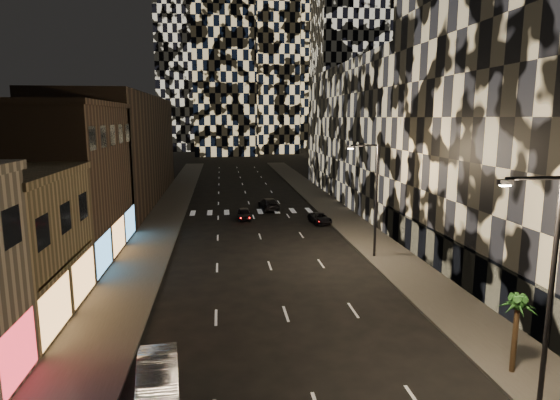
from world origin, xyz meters
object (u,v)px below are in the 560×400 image
object	(u,v)px
streetlight_far	(373,192)
car_silver_parked	(158,377)
palm_tree	(518,308)
car_dark_rightlane	(320,218)
car_dark_oncoming	(269,204)
car_dark_midlane	(244,214)
streetlight_near	(546,277)

from	to	relation	value
streetlight_far	car_silver_parked	bearing A→B (deg)	-130.28
palm_tree	car_dark_rightlane	bearing A→B (deg)	94.00
streetlight_far	car_dark_oncoming	xyz separation A→B (m)	(-6.17, 20.96, -4.63)
car_dark_rightlane	palm_tree	bearing A→B (deg)	-91.49
streetlight_far	car_dark_midlane	size ratio (longest dim) A/B	2.42
car_dark_rightlane	car_dark_midlane	bearing A→B (deg)	155.10
streetlight_near	car_dark_rightlane	bearing A→B (deg)	92.59
car_dark_rightlane	palm_tree	distance (m)	30.75
car_dark_midlane	car_dark_rightlane	bearing A→B (deg)	-20.03
car_dark_oncoming	palm_tree	size ratio (longest dim) A/B	1.39
car_dark_midlane	palm_tree	world-z (taller)	palm_tree
streetlight_near	car_dark_midlane	xyz separation A→B (m)	(-9.46, 35.75, -4.72)
streetlight_far	car_dark_rightlane	size ratio (longest dim) A/B	2.30
streetlight_near	palm_tree	size ratio (longest dim) A/B	2.53
car_dark_oncoming	palm_tree	bearing A→B (deg)	94.79
car_dark_oncoming	car_dark_rightlane	xyz separation A→B (m)	(4.68, -8.02, -0.17)
car_silver_parked	palm_tree	size ratio (longest dim) A/B	1.31
car_dark_midlane	car_dark_oncoming	xyz separation A→B (m)	(3.29, 5.21, 0.09)
car_dark_rightlane	car_silver_parked	bearing A→B (deg)	-118.99
car_silver_parked	car_dark_rightlane	world-z (taller)	car_silver_parked
car_silver_parked	palm_tree	world-z (taller)	palm_tree
streetlight_far	palm_tree	world-z (taller)	streetlight_far
car_dark_oncoming	palm_tree	world-z (taller)	palm_tree
streetlight_far	palm_tree	xyz separation A→B (m)	(0.65, -17.63, -2.27)
car_dark_oncoming	palm_tree	xyz separation A→B (m)	(6.82, -38.59, 2.36)
car_silver_parked	car_dark_rightlane	xyz separation A→B (m)	(13.13, 30.19, -0.22)
streetlight_near	car_dark_rightlane	size ratio (longest dim) A/B	2.30
streetlight_far	car_dark_midlane	distance (m)	18.97
streetlight_near	car_dark_oncoming	size ratio (longest dim) A/B	1.82
palm_tree	car_dark_midlane	bearing A→B (deg)	106.84
streetlight_near	car_dark_oncoming	xyz separation A→B (m)	(-6.17, 40.96, -4.63)
car_silver_parked	car_dark_rightlane	bearing A→B (deg)	60.00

